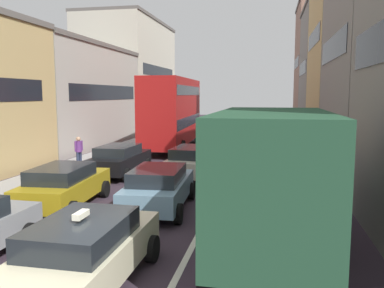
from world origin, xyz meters
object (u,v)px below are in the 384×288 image
Objects in this scene: removalist_box_truck at (272,176)px; sedan_right_lane_behind_truck at (266,171)px; sedan_centre_lane_second at (159,187)px; wagon_left_lane_second at (64,185)px; sedan_left_lane_third at (120,159)px; taxi_centre_lane_front at (86,251)px; pedestrian_mid_sidewalk at (79,150)px; hatchback_centre_lane_third at (192,161)px; bus_mid_queue_primary at (173,110)px.

sedan_right_lane_behind_truck is (-0.17, 6.75, -1.18)m from removalist_box_truck.
sedan_centre_lane_second is 1.00× the size of wagon_left_lane_second.
wagon_left_lane_second is 5.68m from sedan_left_lane_third.
pedestrian_mid_sidewalk is at bearing 28.03° from taxi_centre_lane_front.
hatchback_centre_lane_third is 2.65× the size of pedestrian_mid_sidewalk.
sedan_left_lane_third is at bearing 41.52° from removalist_box_truck.
wagon_left_lane_second and hatchback_centre_lane_third have the same top height.
hatchback_centre_lane_third is 1.01× the size of sedan_right_lane_behind_truck.
sedan_right_lane_behind_truck is at bearing -20.12° from taxi_centre_lane_front.
pedestrian_mid_sidewalk is (-10.31, 10.15, -1.03)m from removalist_box_truck.
hatchback_centre_lane_third is 1.01× the size of sedan_left_lane_third.
sedan_centre_lane_second is 5.13m from sedan_right_lane_behind_truck.
pedestrian_mid_sidewalk is (-6.62, 12.74, 0.15)m from taxi_centre_lane_front.
removalist_box_truck is 11.19m from sedan_left_lane_third.
sedan_left_lane_third is 3.50m from pedestrian_mid_sidewalk.
taxi_centre_lane_front is (-3.69, -2.59, -1.18)m from removalist_box_truck.
taxi_centre_lane_front reaches higher than wagon_left_lane_second.
sedan_centre_lane_second is 2.65× the size of pedestrian_mid_sidewalk.
removalist_box_truck is 4.66× the size of pedestrian_mid_sidewalk.
wagon_left_lane_second is at bearing -177.30° from sedan_left_lane_third.
hatchback_centre_lane_third is at bearing 10.53° from pedestrian_mid_sidewalk.
hatchback_centre_lane_third is at bearing -163.32° from bus_mid_queue_primary.
pedestrian_mid_sidewalk is (-3.33, -8.04, -1.88)m from bus_mid_queue_primary.
removalist_box_truck is at bearing -179.65° from sedan_right_lane_behind_truck.
sedan_centre_lane_second is at bearing -145.53° from sedan_left_lane_third.
pedestrian_mid_sidewalk is at bearing 20.07° from wagon_left_lane_second.
bus_mid_queue_primary is at bearing -0.56° from sedan_left_lane_third.
sedan_centre_lane_second and wagon_left_lane_second have the same top height.
bus_mid_queue_primary is at bearing 91.38° from pedestrian_mid_sidewalk.
sedan_centre_lane_second is at bearing 1.35° from taxi_centre_lane_front.
removalist_box_truck is 7.72m from wagon_left_lane_second.
wagon_left_lane_second is at bearing 92.65° from sedan_centre_lane_second.
sedan_left_lane_third is at bearing 18.58° from taxi_centre_lane_front.
taxi_centre_lane_front is at bearing 177.56° from sedan_centre_lane_second.
pedestrian_mid_sidewalk reaches higher than sedan_left_lane_third.
wagon_left_lane_second is (-3.35, -0.34, 0.00)m from sedan_centre_lane_second.
taxi_centre_lane_front is at bearing -177.00° from hatchback_centre_lane_third.
wagon_left_lane_second is 0.41× the size of bus_mid_queue_primary.
sedan_centre_lane_second is (-3.77, 3.09, -1.18)m from removalist_box_truck.
sedan_left_lane_third is (-3.58, 11.01, -0.00)m from taxi_centre_lane_front.
sedan_right_lane_behind_truck is at bearing 2.13° from removalist_box_truck.
taxi_centre_lane_front is at bearing -38.67° from pedestrian_mid_sidewalk.
sedan_left_lane_third is at bearing -5.73° from pedestrian_mid_sidewalk.
wagon_left_lane_second is 15.58m from bus_mid_queue_primary.
hatchback_centre_lane_third is at bearing 61.34° from sedan_right_lane_behind_truck.
wagon_left_lane_second is at bearing -42.80° from pedestrian_mid_sidewalk.
bus_mid_queue_primary reaches higher than wagon_left_lane_second.
wagon_left_lane_second is at bearing 152.46° from hatchback_centre_lane_third.
sedan_right_lane_behind_truck is (6.95, 4.00, 0.00)m from wagon_left_lane_second.
pedestrian_mid_sidewalk is (-3.04, 1.73, 0.15)m from sedan_left_lane_third.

